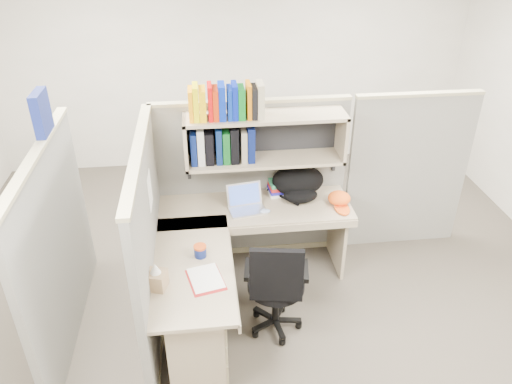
{
  "coord_description": "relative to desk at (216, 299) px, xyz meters",
  "views": [
    {
      "loc": [
        -0.44,
        -3.24,
        3.12
      ],
      "look_at": [
        -0.03,
        0.25,
        1.07
      ],
      "focal_mm": 35.0,
      "sensor_mm": 36.0,
      "label": 1
    }
  ],
  "objects": [
    {
      "name": "ground",
      "position": [
        0.41,
        0.29,
        -0.44
      ],
      "size": [
        6.0,
        6.0,
        0.0
      ],
      "primitive_type": "plane",
      "color": "#36302A",
      "rests_on": "ground"
    },
    {
      "name": "room_shell",
      "position": [
        0.41,
        0.29,
        1.18
      ],
      "size": [
        6.0,
        6.0,
        6.0
      ],
      "color": "#B4B0A3",
      "rests_on": "ground"
    },
    {
      "name": "cubicle",
      "position": [
        0.04,
        0.74,
        0.47
      ],
      "size": [
        3.79,
        1.84,
        1.95
      ],
      "color": "#63625E",
      "rests_on": "ground"
    },
    {
      "name": "desk",
      "position": [
        0.0,
        0.0,
        0.0
      ],
      "size": [
        1.74,
        1.75,
        0.73
      ],
      "color": "gray",
      "rests_on": "ground"
    },
    {
      "name": "laptop",
      "position": [
        0.33,
        0.8,
        0.4
      ],
      "size": [
        0.36,
        0.36,
        0.23
      ],
      "primitive_type": null,
      "rotation": [
        0.0,
        0.0,
        0.16
      ],
      "color": "silver",
      "rests_on": "desk"
    },
    {
      "name": "backpack",
      "position": [
        0.83,
        0.98,
        0.43
      ],
      "size": [
        0.59,
        0.52,
        0.29
      ],
      "primitive_type": null,
      "rotation": [
        0.0,
        0.0,
        0.36
      ],
      "color": "black",
      "rests_on": "desk"
    },
    {
      "name": "orange_cap",
      "position": [
        1.17,
        0.82,
        0.35
      ],
      "size": [
        0.21,
        0.24,
        0.11
      ],
      "primitive_type": null,
      "rotation": [
        0.0,
        0.0,
        0.01
      ],
      "color": "#F45715",
      "rests_on": "desk"
    },
    {
      "name": "snack_canister",
      "position": [
        -0.1,
        0.18,
        0.34
      ],
      "size": [
        0.1,
        0.1,
        0.1
      ],
      "color": "navy",
      "rests_on": "desk"
    },
    {
      "name": "tissue_box",
      "position": [
        -0.42,
        -0.15,
        0.4
      ],
      "size": [
        0.17,
        0.17,
        0.21
      ],
      "primitive_type": null,
      "rotation": [
        0.0,
        0.0,
        -0.3
      ],
      "color": "tan",
      "rests_on": "desk"
    },
    {
      "name": "mouse",
      "position": [
        0.48,
        0.74,
        0.31
      ],
      "size": [
        0.09,
        0.06,
        0.04
      ],
      "primitive_type": "ellipsoid",
      "rotation": [
        0.0,
        0.0,
        -0.0
      ],
      "color": "#93A6D1",
      "rests_on": "desk"
    },
    {
      "name": "paper_cup",
      "position": [
        0.41,
        0.96,
        0.35
      ],
      "size": [
        0.08,
        0.08,
        0.11
      ],
      "primitive_type": "cylinder",
      "rotation": [
        0.0,
        0.0,
        0.05
      ],
      "color": "silver",
      "rests_on": "desk"
    },
    {
      "name": "book_stack",
      "position": [
        0.65,
        1.1,
        0.35
      ],
      "size": [
        0.21,
        0.27,
        0.12
      ],
      "primitive_type": null,
      "rotation": [
        0.0,
        0.0,
        0.09
      ],
      "color": "gray",
      "rests_on": "desk"
    },
    {
      "name": "loose_paper",
      "position": [
        -0.07,
        -0.09,
        0.29
      ],
      "size": [
        0.29,
        0.34,
        0.0
      ],
      "primitive_type": null,
      "rotation": [
        0.0,
        0.0,
        0.23
      ],
      "color": "silver",
      "rests_on": "desk"
    },
    {
      "name": "task_chair",
      "position": [
        0.48,
        0.04,
        -0.1
      ],
      "size": [
        0.53,
        0.49,
        0.97
      ],
      "color": "black",
      "rests_on": "ground"
    }
  ]
}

